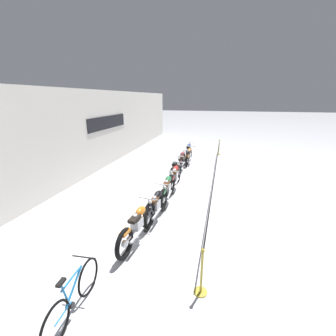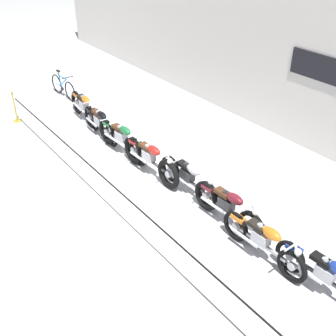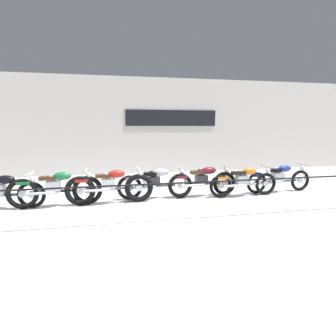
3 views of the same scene
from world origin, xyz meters
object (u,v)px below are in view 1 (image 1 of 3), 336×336
motorcycle_orange_0 (138,225)px  motorcycle_orange_6 (189,156)px  motorcycle_red_3 (175,177)px  stanchion_far_left (214,181)px  stanchion_mid_left (219,149)px  motorcycle_green_2 (167,189)px  motorcycle_maroon_5 (182,161)px  motorcycle_blue_7 (189,151)px  bicycle (74,297)px  motorcycle_black_1 (156,205)px  motorcycle_silver_4 (175,168)px

motorcycle_orange_0 → motorcycle_orange_6: size_ratio=1.05×
motorcycle_red_3 → stanchion_far_left: 1.92m
motorcycle_orange_0 → stanchion_far_left: 3.69m
motorcycle_orange_6 → stanchion_mid_left: 3.15m
stanchion_far_left → stanchion_mid_left: 7.49m
motorcycle_green_2 → stanchion_mid_left: (8.01, -1.69, -0.13)m
motorcycle_maroon_5 → stanchion_far_left: (-3.60, -1.91, 0.28)m
motorcycle_maroon_5 → motorcycle_blue_7: 2.58m
motorcycle_maroon_5 → bicycle: 9.17m
motorcycle_black_1 → motorcycle_silver_4: bearing=3.3°
motorcycle_black_1 → motorcycle_blue_7: 8.07m
stanchion_mid_left → stanchion_far_left: bearing=180.0°
motorcycle_orange_6 → bicycle: size_ratio=1.24×
motorcycle_blue_7 → motorcycle_green_2: bearing=-178.0°
motorcycle_orange_0 → motorcycle_blue_7: size_ratio=1.00×
motorcycle_orange_0 → bicycle: 2.41m
motorcycle_silver_4 → motorcycle_blue_7: (4.02, -0.03, -0.01)m
stanchion_far_left → motorcycle_orange_6: bearing=19.4°
motorcycle_green_2 → stanchion_mid_left: 8.19m
motorcycle_silver_4 → stanchion_far_left: bearing=-137.8°
stanchion_mid_left → motorcycle_orange_0: bearing=170.1°
motorcycle_orange_6 → stanchion_far_left: bearing=-160.6°
motorcycle_red_3 → motorcycle_maroon_5: bearing=4.4°
motorcycle_blue_7 → bicycle: (-11.74, 0.25, -0.07)m
motorcycle_orange_0 → stanchion_mid_left: bearing=-9.9°
motorcycle_orange_0 → stanchion_mid_left: (10.66, -1.86, -0.13)m
motorcycle_orange_0 → motorcycle_blue_7: bearing=0.4°
motorcycle_blue_7 → stanchion_mid_left: 2.33m
motorcycle_maroon_5 → stanchion_mid_left: (3.88, -1.91, -0.11)m
motorcycle_green_2 → motorcycle_silver_4: (2.69, 0.26, -0.01)m
bicycle → motorcycle_orange_0: bearing=-7.6°
motorcycle_red_3 → bicycle: motorcycle_red_3 is taller
motorcycle_maroon_5 → stanchion_far_left: 4.08m
motorcycle_red_3 → motorcycle_black_1: bearing=179.4°
stanchion_far_left → motorcycle_silver_4: bearing=42.2°
motorcycle_red_3 → motorcycle_orange_6: bearing=0.0°
motorcycle_orange_6 → motorcycle_black_1: bearing=179.8°
motorcycle_green_2 → motorcycle_red_3: bearing=0.1°
stanchion_far_left → motorcycle_orange_0: bearing=149.7°
motorcycle_green_2 → motorcycle_red_3: (1.40, 0.00, -0.01)m
motorcycle_orange_6 → bicycle: 10.40m
motorcycle_black_1 → stanchion_mid_left: size_ratio=2.13×
motorcycle_red_3 → stanchion_mid_left: size_ratio=2.25×
motorcycle_orange_0 → motorcycle_black_1: size_ratio=1.02×
motorcycle_black_1 → stanchion_far_left: stanchion_far_left is taller
motorcycle_orange_0 → motorcycle_green_2: motorcycle_orange_0 is taller
bicycle → motorcycle_red_3: bearing=-4.3°
motorcycle_silver_4 → motorcycle_maroon_5: (1.44, -0.05, -0.00)m
motorcycle_black_1 → motorcycle_silver_4: 4.05m
motorcycle_orange_0 → motorcycle_silver_4: 5.34m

